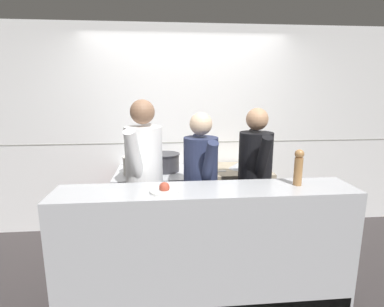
% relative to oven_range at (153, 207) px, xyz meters
% --- Properties ---
extents(ground_plane, '(14.00, 14.00, 0.00)m').
position_rel_oven_range_xyz_m(ground_plane, '(0.43, -0.92, -0.44)').
color(ground_plane, '#383333').
extents(wall_back_tiled, '(8.00, 0.06, 2.60)m').
position_rel_oven_range_xyz_m(wall_back_tiled, '(0.43, 0.40, 0.86)').
color(wall_back_tiled, white).
rests_on(wall_back_tiled, ground_plane).
extents(oven_range, '(0.85, 0.71, 0.87)m').
position_rel_oven_range_xyz_m(oven_range, '(0.00, 0.00, 0.00)').
color(oven_range, maroon).
rests_on(oven_range, ground_plane).
extents(prep_counter, '(0.96, 0.65, 0.89)m').
position_rel_oven_range_xyz_m(prep_counter, '(0.91, -0.00, 0.01)').
color(prep_counter, gray).
rests_on(prep_counter, ground_plane).
extents(pass_counter, '(2.47, 0.45, 1.03)m').
position_rel_oven_range_xyz_m(pass_counter, '(0.49, -1.13, 0.07)').
color(pass_counter, '#B7BABF').
rests_on(pass_counter, ground_plane).
extents(stock_pot, '(0.27, 0.27, 0.20)m').
position_rel_oven_range_xyz_m(stock_pot, '(-0.19, -0.05, 0.54)').
color(stock_pot, beige).
rests_on(stock_pot, oven_range).
extents(sauce_pot, '(0.34, 0.34, 0.21)m').
position_rel_oven_range_xyz_m(sauce_pot, '(0.16, 0.02, 0.55)').
color(sauce_pot, '#2D2D33').
rests_on(sauce_pot, oven_range).
extents(mixing_bowl_steel, '(0.24, 0.24, 0.08)m').
position_rel_oven_range_xyz_m(mixing_bowl_steel, '(1.04, -0.01, 0.49)').
color(mixing_bowl_steel, '#B7BABF').
rests_on(mixing_bowl_steel, prep_counter).
extents(chefs_knife, '(0.40, 0.08, 0.02)m').
position_rel_oven_range_xyz_m(chefs_knife, '(0.63, -0.14, 0.46)').
color(chefs_knife, '#B7BABF').
rests_on(chefs_knife, prep_counter).
extents(plated_dish_main, '(0.24, 0.24, 0.08)m').
position_rel_oven_range_xyz_m(plated_dish_main, '(0.15, -1.17, 0.61)').
color(plated_dish_main, white).
rests_on(plated_dish_main, pass_counter).
extents(pepper_mill, '(0.08, 0.08, 0.31)m').
position_rel_oven_range_xyz_m(pepper_mill, '(1.27, -1.10, 0.75)').
color(pepper_mill, '#AD7A47').
rests_on(pepper_mill, pass_counter).
extents(chef_head_cook, '(0.44, 0.75, 1.73)m').
position_rel_oven_range_xyz_m(chef_head_cook, '(-0.04, -0.62, 0.53)').
color(chef_head_cook, black).
rests_on(chef_head_cook, ground_plane).
extents(chef_sous, '(0.39, 0.71, 1.62)m').
position_rel_oven_range_xyz_m(chef_sous, '(0.49, -0.67, 0.46)').
color(chef_sous, black).
rests_on(chef_sous, ground_plane).
extents(chef_line, '(0.34, 0.72, 1.65)m').
position_rel_oven_range_xyz_m(chef_line, '(1.06, -0.58, 0.48)').
color(chef_line, black).
rests_on(chef_line, ground_plane).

